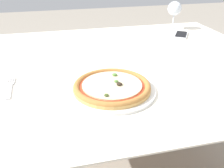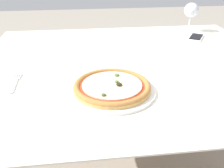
% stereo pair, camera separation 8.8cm
% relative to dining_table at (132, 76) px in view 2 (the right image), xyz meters
% --- Properties ---
extents(dining_table, '(1.40, 1.17, 0.73)m').
position_rel_dining_table_xyz_m(dining_table, '(0.00, 0.00, 0.00)').
color(dining_table, '#997047').
rests_on(dining_table, ground_plane).
extents(pizza_plate, '(0.31, 0.31, 0.04)m').
position_rel_dining_table_xyz_m(pizza_plate, '(-0.13, -0.26, 0.09)').
color(pizza_plate, white).
rests_on(pizza_plate, dining_table).
extents(fork, '(0.03, 0.17, 0.00)m').
position_rel_dining_table_xyz_m(fork, '(-0.49, -0.15, 0.07)').
color(fork, silver).
rests_on(fork, dining_table).
extents(wine_glass_far_left, '(0.09, 0.09, 0.17)m').
position_rel_dining_table_xyz_m(wine_glass_far_left, '(0.45, 0.46, 0.20)').
color(wine_glass_far_left, silver).
rests_on(wine_glass_far_left, dining_table).
extents(cell_phone, '(0.14, 0.16, 0.01)m').
position_rel_dining_table_xyz_m(cell_phone, '(0.44, 0.31, 0.08)').
color(cell_phone, white).
rests_on(cell_phone, dining_table).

